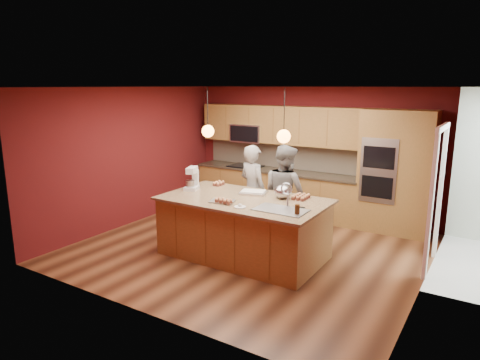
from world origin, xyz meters
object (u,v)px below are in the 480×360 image
Objects in this scene: person_right at (285,194)px; stand_mixer at (192,180)px; mixing_bowl at (283,192)px; person_left at (253,190)px; island at (244,227)px.

person_right is 4.39× the size of stand_mixer.
mixing_bowl is (1.59, 0.29, -0.06)m from stand_mixer.
person_left is 4.26× the size of stand_mixer.
person_right is (0.65, 0.00, 0.03)m from person_left.
mixing_bowl is at bearing 34.03° from island.
island is at bearing -145.97° from mixing_bowl.
person_right is at bearing 76.74° from island.
island is 1.56× the size of person_left.
stand_mixer reaches higher than mixing_bowl.
person_left reaches higher than mixing_bowl.
person_left reaches higher than stand_mixer.
person_left is 1.19m from stand_mixer.
island is at bearing -22.49° from stand_mixer.
island is 1.26m from stand_mixer.
island is 0.84m from mixing_bowl.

